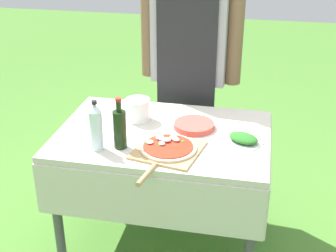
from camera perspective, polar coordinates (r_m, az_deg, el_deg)
The scene contains 9 objects.
ground_plane at distance 2.91m, azimuth -0.53°, elevation -14.45°, with size 12.00×12.00×0.00m, color #477A2D.
prep_table at distance 2.53m, azimuth -0.59°, elevation -2.97°, with size 1.13×0.79×0.77m.
person_cook at distance 2.94m, azimuth 2.73°, elevation 8.50°, with size 0.64×0.24×1.70m.
pizza_on_peel at distance 2.29m, azimuth -0.11°, elevation -2.81°, with size 0.36×0.51×0.05m.
oil_bottle at distance 2.30m, azimuth -5.90°, elevation -0.27°, with size 0.07×0.07×0.26m.
water_bottle at distance 2.29m, azimuth -8.77°, elevation -0.07°, with size 0.06×0.06×0.26m.
herb_container at distance 2.40m, azimuth 9.18°, elevation -1.53°, with size 0.22×0.20×0.04m.
mixing_tub at distance 2.60m, azimuth -3.71°, elevation 2.00°, with size 0.14×0.14×0.12m, color silver.
plate_stack at distance 2.52m, azimuth 3.21°, elevation 0.07°, with size 0.22×0.22×0.03m.
Camera 1 is at (0.47, -2.16, 1.89)m, focal length 50.00 mm.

